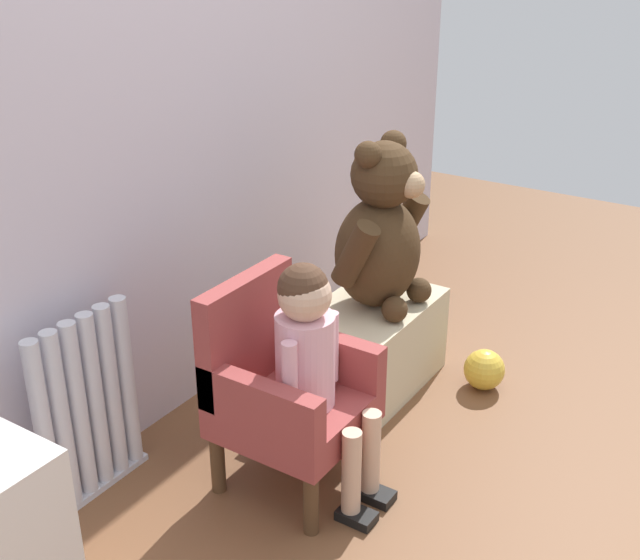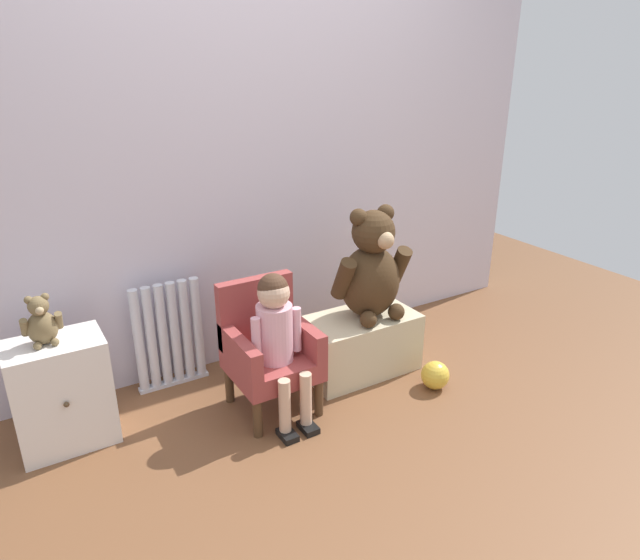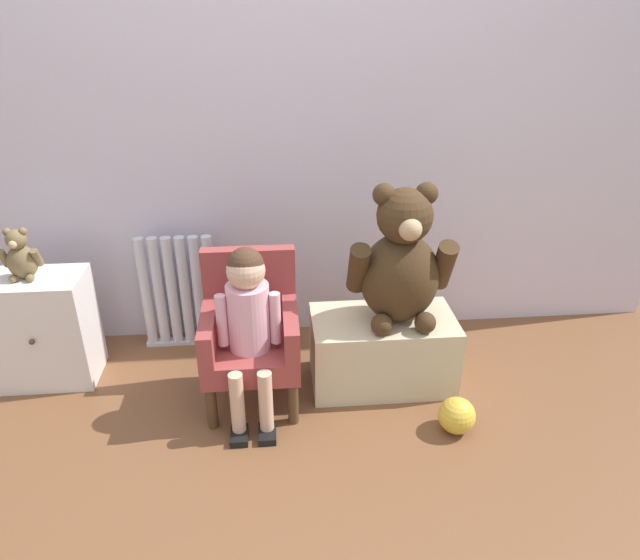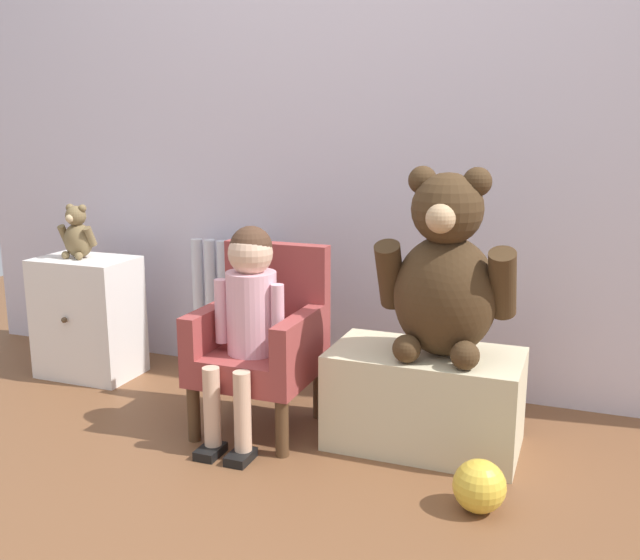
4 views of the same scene
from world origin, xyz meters
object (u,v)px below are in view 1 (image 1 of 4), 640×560
(low_bench, at_px, (366,349))
(child_figure, at_px, (312,350))
(radiator, at_px, (88,408))
(child_armchair, at_px, (282,386))
(toy_ball, at_px, (484,370))
(large_teddy_bear, at_px, (381,234))

(low_bench, bearing_deg, child_figure, -165.63)
(radiator, xyz_separation_m, child_armchair, (0.36, -0.43, 0.03))
(toy_ball, bearing_deg, large_teddy_bear, 117.96)
(radiator, bearing_deg, child_figure, -56.48)
(child_armchair, xyz_separation_m, large_teddy_bear, (0.63, 0.03, 0.27))
(radiator, xyz_separation_m, low_bench, (0.93, -0.39, -0.12))
(low_bench, relative_size, large_teddy_bear, 1.03)
(radiator, height_order, child_armchair, child_armchair)
(large_teddy_bear, bearing_deg, low_bench, 168.28)
(child_armchair, relative_size, child_figure, 0.88)
(child_armchair, relative_size, toy_ball, 4.28)
(child_figure, height_order, low_bench, child_figure)
(radiator, distance_m, low_bench, 1.02)
(radiator, relative_size, child_figure, 0.79)
(radiator, xyz_separation_m, toy_ball, (1.17, -0.75, -0.21))
(child_armchair, relative_size, low_bench, 1.03)
(low_bench, bearing_deg, large_teddy_bear, -11.72)
(child_figure, height_order, large_teddy_bear, large_teddy_bear)
(low_bench, xyz_separation_m, large_teddy_bear, (0.06, -0.01, 0.43))
(child_armchair, distance_m, large_teddy_bear, 0.68)
(low_bench, bearing_deg, radiator, 157.06)
(radiator, distance_m, large_teddy_bear, 1.11)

